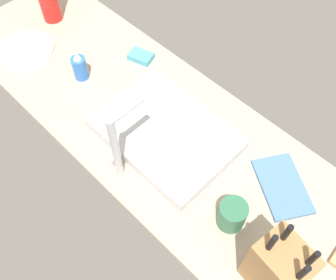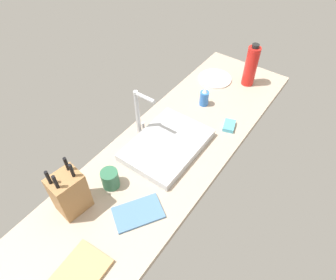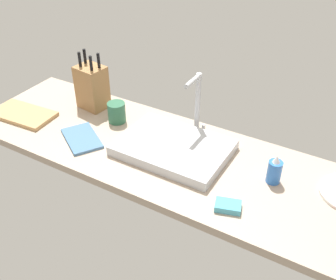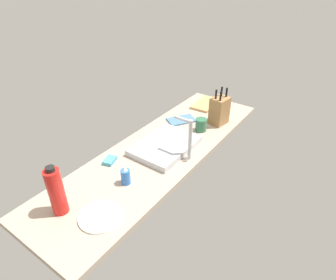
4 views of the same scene
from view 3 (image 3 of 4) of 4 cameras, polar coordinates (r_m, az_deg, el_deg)
The scene contains 9 objects.
countertop_slab at distance 164.91cm, azimuth 1.21°, elevation -2.76°, with size 192.26×56.44×3.50cm, color tan.
sink_basin at distance 164.86cm, azimuth 0.80°, elevation -1.10°, with size 44.68×31.94×4.20cm, color #B7BABF.
faucet at distance 170.67cm, azimuth 4.14°, elevation 5.72°, with size 5.50×12.55×27.76cm.
knife_block at distance 195.68cm, azimuth -10.78°, elevation 7.46°, with size 14.55×12.48×27.99cm.
cutting_board at distance 201.39cm, azimuth -19.95°, elevation 3.49°, with size 29.67×16.18×1.80cm, color tan.
soap_bottle at distance 153.41cm, azimuth 14.93°, elevation -4.27°, with size 5.37×5.37×11.91cm.
dish_towel at distance 176.99cm, azimuth -12.19°, elevation 0.23°, with size 21.13×12.87×1.20cm, color teal.
coffee_mug at distance 184.85cm, azimuth -7.33°, elevation 3.93°, with size 8.15×8.15×9.45cm, color #2D6647.
dish_sponge at distance 141.59cm, azimuth 8.55°, elevation -9.29°, with size 9.00×6.00×2.40cm, color #4CA3BC.
Camera 3 is at (62.78, -114.41, 102.57)cm, focal length 42.77 mm.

